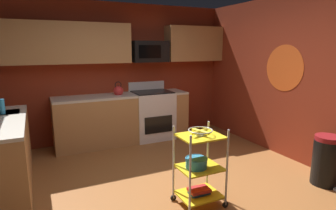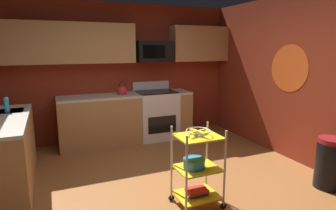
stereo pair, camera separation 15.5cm
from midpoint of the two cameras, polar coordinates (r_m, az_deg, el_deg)
name	(u,v)px [view 1 (the left image)]	position (r m, az deg, el deg)	size (l,w,h in m)	color
floor	(173,192)	(3.73, -0.33, -17.23)	(4.40, 4.80, 0.04)	#995B2D
wall_back	(117,73)	(5.59, -11.05, 6.46)	(4.52, 0.06, 2.60)	maroon
wall_right	(305,80)	(4.70, 25.20, 4.64)	(0.06, 4.80, 2.60)	maroon
wall_flower_decal	(284,68)	(4.92, 21.59, 6.95)	(0.75, 0.75, 0.00)	#E5591E
counter_run	(84,130)	(4.79, -17.47, -4.89)	(3.45, 2.36, 0.92)	#B27F4C
oven_range	(152,114)	(5.59, -4.05, -1.90)	(0.76, 0.65, 1.10)	white
upper_cabinets	(112,43)	(5.35, -12.12, 12.10)	(4.40, 0.33, 0.70)	#B27F4C
microwave	(149,52)	(5.53, -4.64, 10.73)	(0.70, 0.39, 0.40)	black
rolling_cart	(200,167)	(3.26, 5.01, -12.49)	(0.54, 0.41, 0.91)	silver
fruit_bowl	(200,131)	(3.11, 5.15, -5.33)	(0.27, 0.27, 0.07)	silver
mixing_bowl_large	(196,163)	(3.21, 4.35, -11.54)	(0.25, 0.25, 0.11)	#338CBF
book_stack	(199,191)	(3.39, 4.92, -16.95)	(0.25, 0.18, 0.07)	#1E4C8C
kettle	(118,91)	(5.29, -10.84, 2.87)	(0.21, 0.18, 0.26)	red
dish_soap_bottle	(2,107)	(4.30, -31.42, -0.29)	(0.06, 0.06, 0.20)	#2D8CBF
trash_can	(326,160)	(4.25, 28.46, -9.85)	(0.34, 0.42, 0.66)	black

